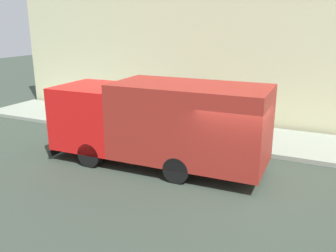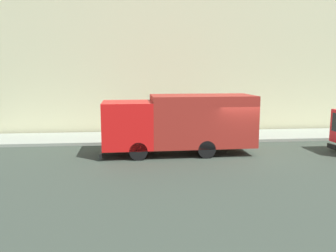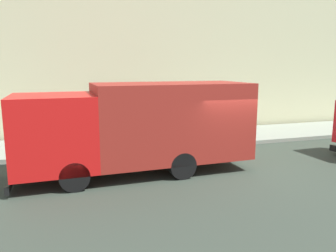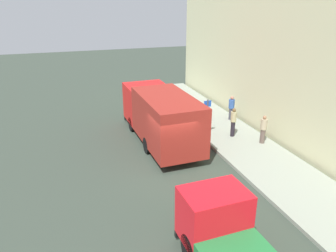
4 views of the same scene
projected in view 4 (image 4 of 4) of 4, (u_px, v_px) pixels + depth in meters
name	position (u px, v px, depth m)	size (l,w,h in m)	color
ground	(167.00, 167.00, 16.08)	(80.00, 80.00, 0.00)	#323C32
sidewalk	(252.00, 152.00, 17.47)	(3.58, 30.00, 0.17)	gray
building_facade	(300.00, 67.00, 16.52)	(0.50, 30.00, 9.05)	beige
large_utility_truck	(160.00, 115.00, 18.36)	(2.71, 7.81, 3.01)	red
small_flatbed_truck	(230.00, 244.00, 9.55)	(2.22, 4.83, 2.23)	red
pedestrian_walking	(231.00, 107.00, 21.62)	(0.43, 0.43, 1.60)	#3F404A
pedestrian_standing	(233.00, 121.00, 18.95)	(0.42, 0.42, 1.72)	black
pedestrian_third	(263.00, 129.00, 18.08)	(0.50, 0.50, 1.61)	brown
street_sign_post	(207.00, 115.00, 18.75)	(0.44, 0.08, 2.26)	#4C5156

